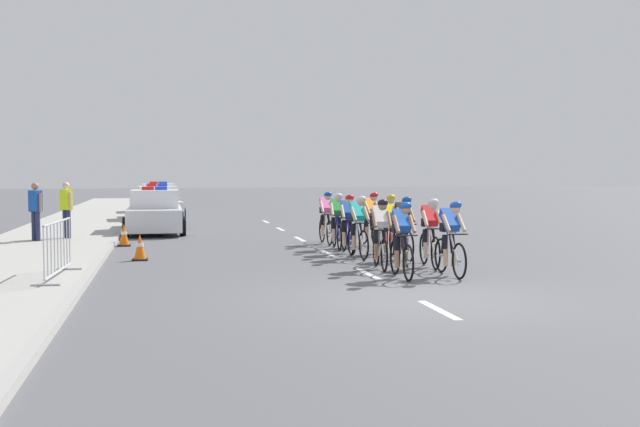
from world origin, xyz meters
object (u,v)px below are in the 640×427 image
at_px(cyclist_lead, 402,239).
at_px(police_car_second, 157,205).
at_px(cyclist_third, 380,233).
at_px(traffic_cone_near, 124,235).
at_px(cyclist_fourth, 430,232).
at_px(crowd_barrier_front, 58,250).
at_px(police_car_third, 158,200).
at_px(spectator_middle, 35,207).
at_px(cyclist_eighth, 389,223).
at_px(cyclist_tenth, 370,218).
at_px(spectator_closest, 66,206).
at_px(cyclist_eleventh, 326,217).
at_px(cyclist_second, 450,237).
at_px(cyclist_fifth, 358,226).
at_px(police_car_nearest, 155,213).
at_px(cyclist_sixth, 403,227).
at_px(traffic_cone_mid, 140,247).
at_px(cyclist_seventh, 348,223).
at_px(cyclist_ninth, 337,220).

distance_m(cyclist_lead, police_car_second, 18.55).
distance_m(cyclist_third, traffic_cone_near, 8.41).
bearing_deg(cyclist_fourth, crowd_barrier_front, -173.82).
bearing_deg(police_car_third, cyclist_third, -77.53).
bearing_deg(cyclist_fourth, spectator_middle, 143.44).
bearing_deg(cyclist_eighth, crowd_barrier_front, -154.24).
bearing_deg(cyclist_tenth, traffic_cone_near, 168.81).
xyz_separation_m(cyclist_tenth, spectator_closest, (-8.58, 2.93, 0.30)).
distance_m(cyclist_lead, cyclist_eleventh, 7.03).
bearing_deg(cyclist_second, cyclist_fifth, 107.11).
distance_m(cyclist_fourth, cyclist_tenth, 4.73).
height_order(police_car_nearest, traffic_cone_near, police_car_nearest).
height_order(cyclist_third, spectator_middle, spectator_middle).
bearing_deg(crowd_barrier_front, cyclist_second, -4.20).
bearing_deg(cyclist_sixth, cyclist_fifth, 148.31).
height_order(police_car_nearest, police_car_third, same).
bearing_deg(crowd_barrier_front, cyclist_eleventh, 44.26).
relative_size(cyclist_second, spectator_closest, 1.03).
relative_size(cyclist_tenth, spectator_closest, 1.03).
relative_size(cyclist_second, traffic_cone_near, 2.69).
bearing_deg(cyclist_sixth, cyclist_tenth, 88.05).
height_order(cyclist_eighth, spectator_closest, spectator_closest).
relative_size(cyclist_eleventh, police_car_nearest, 0.39).
bearing_deg(traffic_cone_near, police_car_third, 87.17).
distance_m(cyclist_third, crowd_barrier_front, 6.61).
xyz_separation_m(cyclist_fourth, cyclist_eleventh, (-1.15, 5.57, 0.00)).
distance_m(traffic_cone_mid, spectator_closest, 5.63).
height_order(cyclist_seventh, traffic_cone_mid, cyclist_seventh).
bearing_deg(cyclist_tenth, crowd_barrier_front, -144.04).
height_order(cyclist_sixth, cyclist_ninth, same).
distance_m(crowd_barrier_front, traffic_cone_mid, 3.71).
xyz_separation_m(cyclist_sixth, cyclist_seventh, (-0.96, 1.65, 0.00)).
xyz_separation_m(cyclist_third, cyclist_fifth, (0.03, 2.05, 0.00)).
height_order(cyclist_seventh, cyclist_eighth, same).
distance_m(cyclist_seventh, police_car_second, 14.26).
height_order(police_car_second, traffic_cone_mid, police_car_second).
xyz_separation_m(cyclist_ninth, police_car_third, (-4.93, 18.09, -0.11)).
height_order(cyclist_seventh, spectator_middle, spectator_middle).
distance_m(cyclist_sixth, cyclist_seventh, 1.91).
distance_m(cyclist_fifth, cyclist_eleventh, 3.57).
relative_size(cyclist_sixth, spectator_middle, 1.03).
xyz_separation_m(cyclist_lead, cyclist_second, (1.05, 0.07, 0.00)).
height_order(cyclist_ninth, traffic_cone_mid, cyclist_ninth).
relative_size(police_car_third, traffic_cone_near, 7.04).
relative_size(cyclist_sixth, police_car_second, 0.38).
distance_m(cyclist_fifth, traffic_cone_mid, 5.26).
distance_m(cyclist_fourth, cyclist_seventh, 3.25).
xyz_separation_m(cyclist_fourth, traffic_cone_mid, (-6.33, 2.58, -0.48)).
xyz_separation_m(traffic_cone_near, spectator_closest, (-1.74, 1.58, 0.77)).
relative_size(police_car_nearest, crowd_barrier_front, 1.90).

